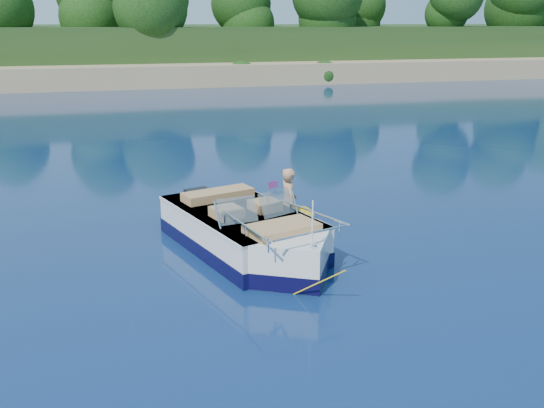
% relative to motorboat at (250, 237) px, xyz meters
% --- Properties ---
extents(ground, '(160.00, 160.00, 0.00)m').
position_rel_motorboat_xyz_m(ground, '(-1.15, -2.87, -0.35)').
color(ground, '#091E44').
rests_on(ground, ground).
extents(shoreline, '(170.00, 59.00, 6.00)m').
position_rel_motorboat_xyz_m(shoreline, '(-1.15, 60.90, 0.62)').
color(shoreline, '#9E805C').
rests_on(shoreline, ground).
extents(treeline, '(150.00, 7.12, 8.19)m').
position_rel_motorboat_xyz_m(treeline, '(-1.11, 38.14, 5.19)').
color(treeline, black).
rests_on(treeline, ground).
extents(motorboat, '(2.94, 5.31, 1.83)m').
position_rel_motorboat_xyz_m(motorboat, '(0.00, 0.00, 0.00)').
color(motorboat, white).
rests_on(motorboat, ground).
extents(tow_tube, '(1.31, 1.31, 0.32)m').
position_rel_motorboat_xyz_m(tow_tube, '(1.36, 1.83, -0.27)').
color(tow_tube, yellow).
rests_on(tow_tube, ground).
extents(boy, '(0.41, 0.89, 1.73)m').
position_rel_motorboat_xyz_m(boy, '(1.34, 1.90, -0.35)').
color(boy, tan).
rests_on(boy, ground).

